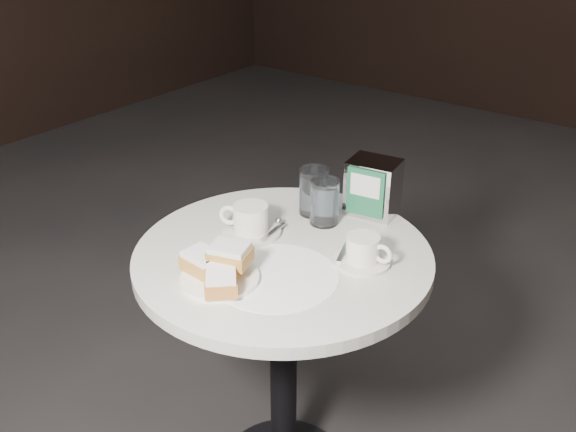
# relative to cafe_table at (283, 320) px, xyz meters

# --- Properties ---
(cafe_table) EXTENTS (0.70, 0.70, 0.74)m
(cafe_table) POSITION_rel_cafe_table_xyz_m (0.00, 0.00, 0.00)
(cafe_table) COLOR black
(cafe_table) RESTS_ON ground
(sugar_spill) EXTENTS (0.36, 0.36, 0.00)m
(sugar_spill) POSITION_rel_cafe_table_xyz_m (0.05, -0.09, 0.20)
(sugar_spill) COLOR white
(sugar_spill) RESTS_ON cafe_table
(beignet_plate) EXTENTS (0.22, 0.22, 0.08)m
(beignet_plate) POSITION_rel_cafe_table_xyz_m (-0.03, -0.18, 0.23)
(beignet_plate) COLOR white
(beignet_plate) RESTS_ON cafe_table
(coffee_cup_left) EXTENTS (0.19, 0.19, 0.08)m
(coffee_cup_left) POSITION_rel_cafe_table_xyz_m (-0.12, 0.02, 0.23)
(coffee_cup_left) COLOR beige
(coffee_cup_left) RESTS_ON cafe_table
(coffee_cup_right) EXTENTS (0.14, 0.14, 0.07)m
(coffee_cup_right) POSITION_rel_cafe_table_xyz_m (0.18, 0.07, 0.23)
(coffee_cup_right) COLOR silver
(coffee_cup_right) RESTS_ON cafe_table
(water_glass_left) EXTENTS (0.09, 0.09, 0.12)m
(water_glass_left) POSITION_rel_cafe_table_xyz_m (-0.05, 0.20, 0.26)
(water_glass_left) COLOR white
(water_glass_left) RESTS_ON cafe_table
(water_glass_right) EXTENTS (0.08, 0.08, 0.12)m
(water_glass_right) POSITION_rel_cafe_table_xyz_m (-0.00, 0.18, 0.25)
(water_glass_right) COLOR white
(water_glass_right) RESTS_ON cafe_table
(napkin_dispenser) EXTENTS (0.14, 0.12, 0.15)m
(napkin_dispenser) POSITION_rel_cafe_table_xyz_m (0.06, 0.30, 0.27)
(napkin_dispenser) COLOR silver
(napkin_dispenser) RESTS_ON cafe_table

